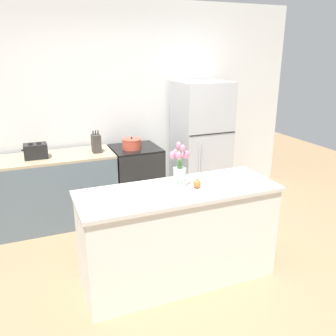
{
  "coord_description": "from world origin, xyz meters",
  "views": [
    {
      "loc": [
        -1.2,
        -2.66,
        2.08
      ],
      "look_at": [
        0.0,
        0.25,
        1.03
      ],
      "focal_mm": 38.0,
      "sensor_mm": 36.0,
      "label": 1
    }
  ],
  "objects_px": {
    "flower_vase": "(180,170)",
    "toaster": "(36,151)",
    "pear_figurine": "(197,183)",
    "refrigerator": "(201,143)",
    "cooking_pot": "(132,144)",
    "stove_range": "(136,179)",
    "plate_setting_left": "(116,200)",
    "knife_block": "(96,143)",
    "plate_setting_right": "(238,181)"
  },
  "relations": [
    {
      "from": "flower_vase",
      "to": "knife_block",
      "type": "relative_size",
      "value": 1.53
    },
    {
      "from": "flower_vase",
      "to": "toaster",
      "type": "bearing_deg",
      "value": 126.07
    },
    {
      "from": "plate_setting_right",
      "to": "cooking_pot",
      "type": "relative_size",
      "value": 1.28
    },
    {
      "from": "pear_figurine",
      "to": "knife_block",
      "type": "relative_size",
      "value": 0.42
    },
    {
      "from": "stove_range",
      "to": "pear_figurine",
      "type": "distance_m",
      "value": 1.72
    },
    {
      "from": "plate_setting_left",
      "to": "toaster",
      "type": "height_order",
      "value": "toaster"
    },
    {
      "from": "flower_vase",
      "to": "pear_figurine",
      "type": "xyz_separation_m",
      "value": [
        0.14,
        -0.06,
        -0.12
      ]
    },
    {
      "from": "pear_figurine",
      "to": "refrigerator",
      "type": "bearing_deg",
      "value": 61.46
    },
    {
      "from": "flower_vase",
      "to": "plate_setting_left",
      "type": "distance_m",
      "value": 0.63
    },
    {
      "from": "cooking_pot",
      "to": "plate_setting_left",
      "type": "bearing_deg",
      "value": -111.22
    },
    {
      "from": "toaster",
      "to": "stove_range",
      "type": "bearing_deg",
      "value": 0.99
    },
    {
      "from": "toaster",
      "to": "cooking_pot",
      "type": "bearing_deg",
      "value": -1.64
    },
    {
      "from": "flower_vase",
      "to": "cooking_pot",
      "type": "distance_m",
      "value": 1.52
    },
    {
      "from": "flower_vase",
      "to": "knife_block",
      "type": "distance_m",
      "value": 1.6
    },
    {
      "from": "stove_range",
      "to": "pear_figurine",
      "type": "bearing_deg",
      "value": -87.9
    },
    {
      "from": "refrigerator",
      "to": "cooking_pot",
      "type": "height_order",
      "value": "refrigerator"
    },
    {
      "from": "knife_block",
      "to": "refrigerator",
      "type": "bearing_deg",
      "value": 1.3
    },
    {
      "from": "refrigerator",
      "to": "cooking_pot",
      "type": "bearing_deg",
      "value": -176.94
    },
    {
      "from": "knife_block",
      "to": "flower_vase",
      "type": "bearing_deg",
      "value": -74.48
    },
    {
      "from": "plate_setting_left",
      "to": "knife_block",
      "type": "bearing_deg",
      "value": 83.8
    },
    {
      "from": "knife_block",
      "to": "plate_setting_right",
      "type": "bearing_deg",
      "value": -58.43
    },
    {
      "from": "flower_vase",
      "to": "knife_block",
      "type": "xyz_separation_m",
      "value": [
        -0.43,
        1.54,
        -0.08
      ]
    },
    {
      "from": "stove_range",
      "to": "plate_setting_right",
      "type": "relative_size",
      "value": 2.83
    },
    {
      "from": "plate_setting_right",
      "to": "knife_block",
      "type": "xyz_separation_m",
      "value": [
        -0.99,
        1.61,
        0.07
      ]
    },
    {
      "from": "plate_setting_right",
      "to": "knife_block",
      "type": "bearing_deg",
      "value": 121.57
    },
    {
      "from": "pear_figurine",
      "to": "cooking_pot",
      "type": "distance_m",
      "value": 1.59
    },
    {
      "from": "plate_setting_left",
      "to": "cooking_pot",
      "type": "distance_m",
      "value": 1.71
    },
    {
      "from": "plate_setting_left",
      "to": "toaster",
      "type": "xyz_separation_m",
      "value": [
        -0.53,
        1.62,
        0.05
      ]
    },
    {
      "from": "stove_range",
      "to": "flower_vase",
      "type": "bearing_deg",
      "value": -92.91
    },
    {
      "from": "flower_vase",
      "to": "toaster",
      "type": "height_order",
      "value": "flower_vase"
    },
    {
      "from": "stove_range",
      "to": "flower_vase",
      "type": "relative_size",
      "value": 2.15
    },
    {
      "from": "refrigerator",
      "to": "knife_block",
      "type": "xyz_separation_m",
      "value": [
        -1.46,
        -0.03,
        0.15
      ]
    },
    {
      "from": "refrigerator",
      "to": "knife_block",
      "type": "bearing_deg",
      "value": -178.7
    },
    {
      "from": "flower_vase",
      "to": "pear_figurine",
      "type": "bearing_deg",
      "value": -24.44
    },
    {
      "from": "refrigerator",
      "to": "plate_setting_left",
      "type": "bearing_deg",
      "value": -134.8
    },
    {
      "from": "stove_range",
      "to": "toaster",
      "type": "height_order",
      "value": "toaster"
    },
    {
      "from": "plate_setting_left",
      "to": "knife_block",
      "type": "height_order",
      "value": "knife_block"
    },
    {
      "from": "stove_range",
      "to": "cooking_pot",
      "type": "relative_size",
      "value": 3.62
    },
    {
      "from": "pear_figurine",
      "to": "plate_setting_right",
      "type": "distance_m",
      "value": 0.42
    },
    {
      "from": "pear_figurine",
      "to": "plate_setting_right",
      "type": "relative_size",
      "value": 0.37
    },
    {
      "from": "pear_figurine",
      "to": "knife_block",
      "type": "xyz_separation_m",
      "value": [
        -0.57,
        1.6,
        0.04
      ]
    },
    {
      "from": "pear_figurine",
      "to": "plate_setting_left",
      "type": "xyz_separation_m",
      "value": [
        -0.74,
        -0.01,
        -0.03
      ]
    },
    {
      "from": "stove_range",
      "to": "cooking_pot",
      "type": "distance_m",
      "value": 0.52
    },
    {
      "from": "flower_vase",
      "to": "pear_figurine",
      "type": "height_order",
      "value": "flower_vase"
    },
    {
      "from": "pear_figurine",
      "to": "plate_setting_right",
      "type": "bearing_deg",
      "value": -1.0
    },
    {
      "from": "pear_figurine",
      "to": "knife_block",
      "type": "distance_m",
      "value": 1.7
    },
    {
      "from": "toaster",
      "to": "knife_block",
      "type": "distance_m",
      "value": 0.7
    },
    {
      "from": "stove_range",
      "to": "cooking_pot",
      "type": "height_order",
      "value": "cooking_pot"
    },
    {
      "from": "toaster",
      "to": "cooking_pot",
      "type": "xyz_separation_m",
      "value": [
        1.14,
        -0.03,
        -0.02
      ]
    },
    {
      "from": "refrigerator",
      "to": "plate_setting_right",
      "type": "bearing_deg",
      "value": -105.88
    }
  ]
}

